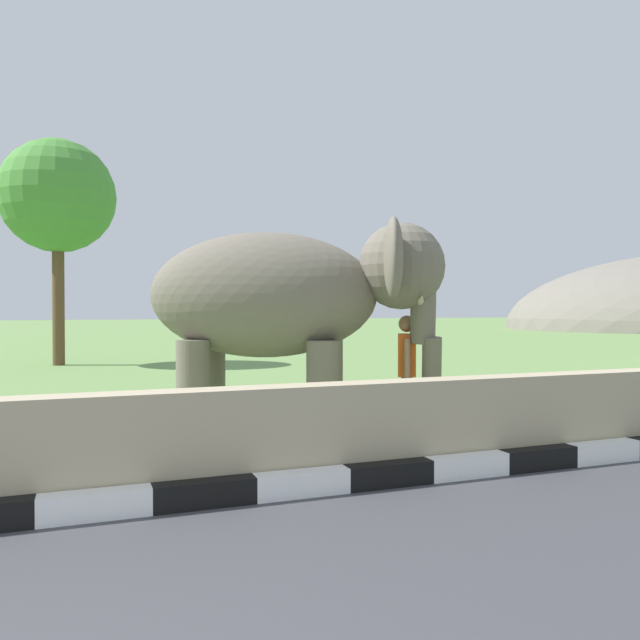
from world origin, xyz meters
TOP-DOWN VIEW (x-y plane):
  - barrier_parapet at (2.00, 4.23)m, footprint 28.00×0.36m
  - elephant at (3.53, 6.55)m, footprint 4.02×3.26m
  - person_handler at (5.09, 6.11)m, footprint 0.40×0.62m
  - tree_distant at (0.16, 19.50)m, footprint 3.50×3.50m

SIDE VIEW (x-z plane):
  - barrier_parapet at x=2.00m, z-range 0.00..1.00m
  - person_handler at x=5.09m, z-range 0.10..1.75m
  - elephant at x=3.53m, z-range 0.44..3.34m
  - tree_distant at x=0.16m, z-range 1.72..8.72m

